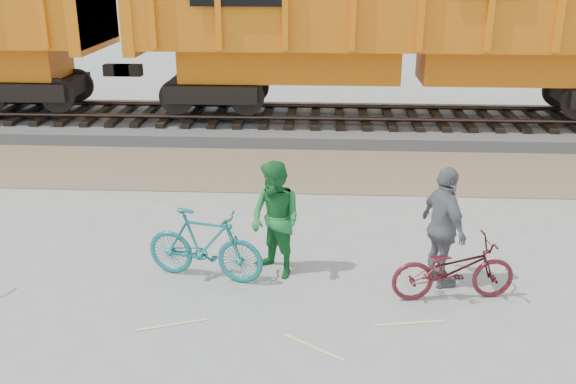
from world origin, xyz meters
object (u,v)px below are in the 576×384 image
hopper_car_center (412,14)px  person_man (275,220)px  bicycle_teal (205,245)px  person_woman (444,227)px  bicycle_maroon (453,269)px

hopper_car_center → person_man: (-2.84, -8.32, -2.15)m
hopper_car_center → bicycle_teal: (-3.84, -8.52, -2.48)m
bicycle_teal → person_woman: bearing=-76.9°
hopper_car_center → person_man: hopper_car_center is taller
hopper_car_center → bicycle_maroon: hopper_car_center is taller
bicycle_maroon → person_man: person_man is taller
hopper_car_center → bicycle_teal: hopper_car_center is taller
bicycle_teal → person_man: size_ratio=1.03×
hopper_car_center → person_woman: 8.79m
hopper_car_center → person_woman: size_ratio=8.03×
hopper_car_center → bicycle_teal: size_ratio=7.99×
bicycle_teal → person_man: 1.07m
hopper_car_center → bicycle_maroon: (-0.39, -8.91, -2.57)m
hopper_car_center → person_woman: (-0.49, -8.51, -2.13)m
bicycle_maroon → person_man: (-2.44, 0.59, 0.41)m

